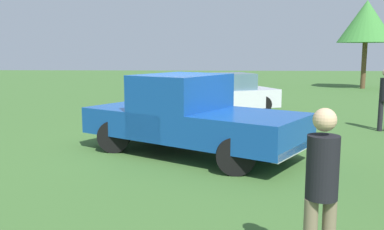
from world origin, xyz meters
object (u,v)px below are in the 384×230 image
(person_bystander, at_px, (322,184))
(tree_back_right, at_px, (366,22))
(pickup_truck, at_px, (187,114))
(sedan_near, at_px, (222,94))

(person_bystander, bearing_deg, tree_back_right, 147.90)
(pickup_truck, distance_m, sedan_near, 6.71)
(pickup_truck, xyz_separation_m, tree_back_right, (9.80, 17.23, 3.12))
(tree_back_right, bearing_deg, sedan_near, -129.92)
(person_bystander, height_order, tree_back_right, tree_back_right)
(person_bystander, relative_size, tree_back_right, 0.33)
(pickup_truck, relative_size, tree_back_right, 0.99)
(sedan_near, height_order, person_bystander, person_bystander)
(pickup_truck, bearing_deg, sedan_near, 113.91)
(pickup_truck, height_order, person_bystander, pickup_truck)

